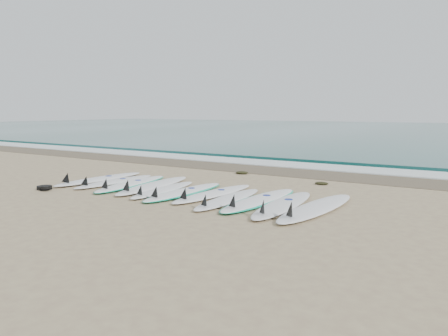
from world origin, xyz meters
The scene contains 19 objects.
ground centered at (0.00, 0.00, 0.00)m, with size 120.00×120.00×0.00m, color #9E8866.
ocean centered at (0.00, 32.50, 0.01)m, with size 120.00×55.00×0.03m, color #205A59.
wet_sand_band centered at (0.00, 4.10, 0.01)m, with size 120.00×1.80×0.01m, color brown.
foam_band centered at (0.00, 5.50, 0.02)m, with size 120.00×1.40×0.04m, color silver.
wave_crest centered at (0.00, 7.00, 0.05)m, with size 120.00×1.00×0.10m, color #205A59.
surfboard_0 centered at (-2.82, 0.06, 0.06)m, with size 0.59×2.66×0.34m.
surfboard_1 centered at (-2.24, 0.02, 0.05)m, with size 0.50×2.41×0.31m.
surfboard_2 centered at (-1.68, 0.03, 0.05)m, with size 1.05×2.66×0.33m.
surfboard_3 centered at (-1.07, 0.09, 0.06)m, with size 0.97×2.79×0.35m.
surfboard_4 centered at (-0.56, -0.17, 0.05)m, with size 0.77×2.33×0.29m.
surfboard_5 centered at (-0.03, -0.11, 0.05)m, with size 0.64×2.52×0.32m.
surfboard_6 centered at (0.59, 0.03, 0.06)m, with size 0.66×2.53×0.32m.
surfboard_7 centered at (1.14, -0.26, 0.05)m, with size 0.63×2.40×0.30m.
surfboard_8 centered at (1.68, 0.01, 0.05)m, with size 0.66×2.67×0.34m.
surfboard_9 centered at (2.24, -0.16, 0.06)m, with size 0.79×2.70×0.34m.
surfboard_10 centered at (2.83, -0.08, 0.06)m, with size 0.71×2.83×0.36m.
seaweed_near centered at (-0.49, 3.05, 0.04)m, with size 0.37×0.28×0.07m, color black.
seaweed_far centered at (1.96, 2.58, 0.03)m, with size 0.32×0.25×0.06m, color black.
leash_coil centered at (-2.89, -1.36, 0.05)m, with size 0.46×0.36×0.11m.
Camera 1 is at (5.51, -7.12, 1.72)m, focal length 35.00 mm.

